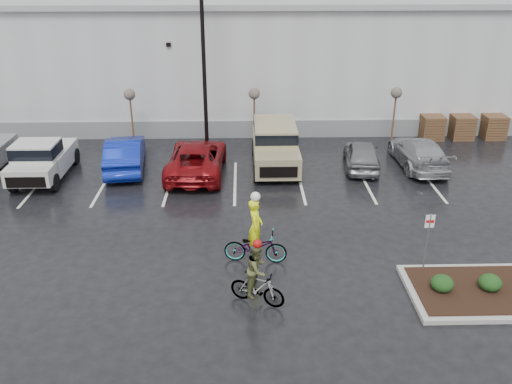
{
  "coord_description": "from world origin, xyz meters",
  "views": [
    {
      "loc": [
        -2.12,
        -14.92,
        9.89
      ],
      "look_at": [
        -1.64,
        4.04,
        1.3
      ],
      "focal_mm": 38.0,
      "sensor_mm": 36.0,
      "label": 1
    }
  ],
  "objects_px": {
    "lamppost": "(203,42)",
    "pallet_stack_c": "(493,127)",
    "pallet_stack_b": "(462,127)",
    "pallet_stack_a": "(432,127)",
    "sapling_mid": "(254,97)",
    "car_grey": "(362,154)",
    "cyclist_olive": "(257,280)",
    "sapling_west": "(130,98)",
    "suv_tan": "(275,147)",
    "car_blue": "(125,153)",
    "cyclist_hivis": "(255,241)",
    "fire_lane_sign": "(428,236)",
    "pickup_white": "(45,156)",
    "car_red": "(197,158)",
    "car_far_silver": "(419,152)",
    "sapling_east": "(396,96)"
  },
  "relations": [
    {
      "from": "lamppost",
      "to": "pallet_stack_c",
      "type": "relative_size",
      "value": 6.83
    },
    {
      "from": "car_far_silver",
      "to": "cyclist_olive",
      "type": "relative_size",
      "value": 2.23
    },
    {
      "from": "cyclist_hivis",
      "to": "suv_tan",
      "type": "bearing_deg",
      "value": -0.86
    },
    {
      "from": "lamppost",
      "to": "car_red",
      "type": "bearing_deg",
      "value": -96.46
    },
    {
      "from": "pallet_stack_c",
      "to": "car_grey",
      "type": "distance_m",
      "value": 9.37
    },
    {
      "from": "pickup_white",
      "to": "fire_lane_sign",
      "type": "bearing_deg",
      "value": -30.3
    },
    {
      "from": "pickup_white",
      "to": "cyclist_hivis",
      "type": "distance_m",
      "value": 12.53
    },
    {
      "from": "pallet_stack_a",
      "to": "sapling_east",
      "type": "bearing_deg",
      "value": -158.2
    },
    {
      "from": "pallet_stack_c",
      "to": "car_blue",
      "type": "relative_size",
      "value": 0.28
    },
    {
      "from": "sapling_west",
      "to": "suv_tan",
      "type": "relative_size",
      "value": 0.63
    },
    {
      "from": "cyclist_olive",
      "to": "fire_lane_sign",
      "type": "bearing_deg",
      "value": -50.07
    },
    {
      "from": "car_blue",
      "to": "suv_tan",
      "type": "height_order",
      "value": "suv_tan"
    },
    {
      "from": "pickup_white",
      "to": "car_red",
      "type": "relative_size",
      "value": 0.94
    },
    {
      "from": "sapling_west",
      "to": "fire_lane_sign",
      "type": "distance_m",
      "value": 17.46
    },
    {
      "from": "cyclist_hivis",
      "to": "cyclist_olive",
      "type": "height_order",
      "value": "cyclist_hivis"
    },
    {
      "from": "car_far_silver",
      "to": "cyclist_olive",
      "type": "distance_m",
      "value": 13.85
    },
    {
      "from": "car_blue",
      "to": "cyclist_olive",
      "type": "distance_m",
      "value": 12.68
    },
    {
      "from": "sapling_west",
      "to": "pallet_stack_b",
      "type": "xyz_separation_m",
      "value": [
        18.2,
        1.0,
        -2.05
      ]
    },
    {
      "from": "pallet_stack_a",
      "to": "car_red",
      "type": "xyz_separation_m",
      "value": [
        -12.82,
        -4.84,
        0.09
      ]
    },
    {
      "from": "car_far_silver",
      "to": "cyclist_olive",
      "type": "xyz_separation_m",
      "value": [
        -8.24,
        -11.13,
        0.1
      ]
    },
    {
      "from": "fire_lane_sign",
      "to": "car_red",
      "type": "bearing_deg",
      "value": 132.19
    },
    {
      "from": "sapling_east",
      "to": "suv_tan",
      "type": "bearing_deg",
      "value": -154.63
    },
    {
      "from": "sapling_mid",
      "to": "car_grey",
      "type": "distance_m",
      "value": 6.45
    },
    {
      "from": "lamppost",
      "to": "pallet_stack_b",
      "type": "distance_m",
      "value": 15.19
    },
    {
      "from": "pallet_stack_a",
      "to": "car_red",
      "type": "height_order",
      "value": "car_red"
    },
    {
      "from": "sapling_west",
      "to": "pickup_white",
      "type": "relative_size",
      "value": 0.62
    },
    {
      "from": "sapling_mid",
      "to": "car_grey",
      "type": "bearing_deg",
      "value": -32.42
    },
    {
      "from": "pallet_stack_b",
      "to": "pickup_white",
      "type": "xyz_separation_m",
      "value": [
        -21.6,
        -4.92,
        0.3
      ]
    },
    {
      "from": "sapling_mid",
      "to": "fire_lane_sign",
      "type": "relative_size",
      "value": 1.45
    },
    {
      "from": "cyclist_hivis",
      "to": "fire_lane_sign",
      "type": "bearing_deg",
      "value": -92.69
    },
    {
      "from": "car_blue",
      "to": "car_red",
      "type": "bearing_deg",
      "value": 162.02
    },
    {
      "from": "pickup_white",
      "to": "car_red",
      "type": "height_order",
      "value": "pickup_white"
    },
    {
      "from": "pallet_stack_b",
      "to": "car_grey",
      "type": "height_order",
      "value": "car_grey"
    },
    {
      "from": "suv_tan",
      "to": "car_blue",
      "type": "bearing_deg",
      "value": -179.47
    },
    {
      "from": "pallet_stack_c",
      "to": "car_far_silver",
      "type": "relative_size",
      "value": 0.27
    },
    {
      "from": "car_red",
      "to": "car_far_silver",
      "type": "bearing_deg",
      "value": -174.17
    },
    {
      "from": "lamppost",
      "to": "sapling_east",
      "type": "xyz_separation_m",
      "value": [
        10.0,
        1.0,
        -2.96
      ]
    },
    {
      "from": "sapling_east",
      "to": "cyclist_hivis",
      "type": "bearing_deg",
      "value": -123.07
    },
    {
      "from": "cyclist_hivis",
      "to": "cyclist_olive",
      "type": "relative_size",
      "value": 1.18
    },
    {
      "from": "pickup_white",
      "to": "suv_tan",
      "type": "relative_size",
      "value": 1.02
    },
    {
      "from": "sapling_mid",
      "to": "car_far_silver",
      "type": "height_order",
      "value": "sapling_mid"
    },
    {
      "from": "car_red",
      "to": "sapling_east",
      "type": "bearing_deg",
      "value": -157.35
    },
    {
      "from": "pallet_stack_b",
      "to": "car_blue",
      "type": "distance_m",
      "value": 18.5
    },
    {
      "from": "lamppost",
      "to": "cyclist_olive",
      "type": "height_order",
      "value": "lamppost"
    },
    {
      "from": "fire_lane_sign",
      "to": "sapling_east",
      "type": "bearing_deg",
      "value": 80.25
    },
    {
      "from": "pallet_stack_a",
      "to": "pallet_stack_b",
      "type": "relative_size",
      "value": 1.0
    },
    {
      "from": "fire_lane_sign",
      "to": "sapling_mid",
      "type": "bearing_deg",
      "value": 112.49
    },
    {
      "from": "lamppost",
      "to": "pallet_stack_a",
      "type": "bearing_deg",
      "value": 9.09
    },
    {
      "from": "sapling_mid",
      "to": "fire_lane_sign",
      "type": "distance_m",
      "value": 13.92
    },
    {
      "from": "sapling_mid",
      "to": "pallet_stack_a",
      "type": "relative_size",
      "value": 2.37
    }
  ]
}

